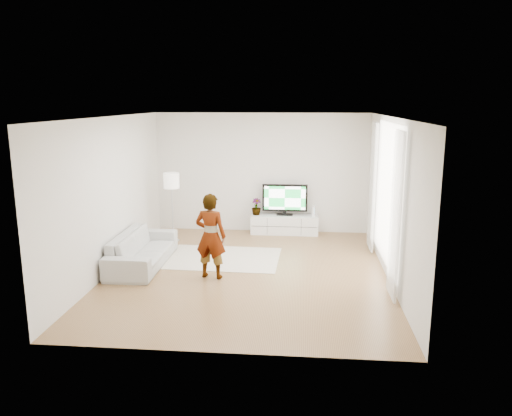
# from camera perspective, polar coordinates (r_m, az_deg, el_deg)

# --- Properties ---
(floor) EXTENTS (6.00, 6.00, 0.00)m
(floor) POSITION_cam_1_polar(r_m,az_deg,el_deg) (9.21, -0.95, -7.33)
(floor) COLOR olive
(floor) RESTS_ON ground
(ceiling) EXTENTS (6.00, 6.00, 0.00)m
(ceiling) POSITION_cam_1_polar(r_m,az_deg,el_deg) (8.68, -1.01, 10.36)
(ceiling) COLOR white
(ceiling) RESTS_ON wall_back
(wall_left) EXTENTS (0.02, 6.00, 2.80)m
(wall_left) POSITION_cam_1_polar(r_m,az_deg,el_deg) (9.44, -16.25, 1.47)
(wall_left) COLOR silver
(wall_left) RESTS_ON floor
(wall_right) EXTENTS (0.02, 6.00, 2.80)m
(wall_right) POSITION_cam_1_polar(r_m,az_deg,el_deg) (8.92, 15.20, 0.93)
(wall_right) COLOR silver
(wall_right) RESTS_ON floor
(wall_back) EXTENTS (5.00, 0.02, 2.80)m
(wall_back) POSITION_cam_1_polar(r_m,az_deg,el_deg) (11.78, 0.62, 4.02)
(wall_back) COLOR silver
(wall_back) RESTS_ON floor
(wall_front) EXTENTS (5.00, 0.02, 2.80)m
(wall_front) POSITION_cam_1_polar(r_m,az_deg,el_deg) (5.95, -4.15, -4.24)
(wall_front) COLOR silver
(wall_front) RESTS_ON floor
(window) EXTENTS (0.01, 2.60, 2.50)m
(window) POSITION_cam_1_polar(r_m,az_deg,el_deg) (9.20, 14.79, 1.60)
(window) COLOR white
(window) RESTS_ON wall_right
(curtain_near) EXTENTS (0.04, 0.70, 2.60)m
(curtain_near) POSITION_cam_1_polar(r_m,az_deg,el_deg) (7.95, 15.66, -0.82)
(curtain_near) COLOR white
(curtain_near) RESTS_ON floor
(curtain_far) EXTENTS (0.04, 0.70, 2.60)m
(curtain_far) POSITION_cam_1_polar(r_m,az_deg,el_deg) (10.47, 13.20, 2.38)
(curtain_far) COLOR white
(curtain_far) RESTS_ON floor
(media_console) EXTENTS (1.57, 0.45, 0.44)m
(media_console) POSITION_cam_1_polar(r_m,az_deg,el_deg) (11.75, 3.27, -1.89)
(media_console) COLOR white
(media_console) RESTS_ON floor
(television) EXTENTS (1.05, 0.21, 0.73)m
(television) POSITION_cam_1_polar(r_m,az_deg,el_deg) (11.64, 3.32, 1.09)
(television) COLOR black
(television) RESTS_ON media_console
(game_console) EXTENTS (0.09, 0.18, 0.23)m
(game_console) POSITION_cam_1_polar(r_m,az_deg,el_deg) (11.67, 6.67, -0.34)
(game_console) COLOR white
(game_console) RESTS_ON media_console
(potted_plant) EXTENTS (0.27, 0.27, 0.39)m
(potted_plant) POSITION_cam_1_polar(r_m,az_deg,el_deg) (11.69, 0.03, 0.16)
(potted_plant) COLOR #3F7238
(potted_plant) RESTS_ON media_console
(rug) EXTENTS (2.28, 1.67, 0.01)m
(rug) POSITION_cam_1_polar(r_m,az_deg,el_deg) (9.99, -3.85, -5.73)
(rug) COLOR beige
(rug) RESTS_ON floor
(player) EXTENTS (0.61, 0.45, 1.51)m
(player) POSITION_cam_1_polar(r_m,az_deg,el_deg) (8.73, -5.21, -3.21)
(player) COLOR #334772
(player) RESTS_ON rug
(sofa) EXTENTS (0.87, 2.16, 0.63)m
(sofa) POSITION_cam_1_polar(r_m,az_deg,el_deg) (9.73, -12.84, -4.61)
(sofa) COLOR #BBBBB6
(sofa) RESTS_ON floor
(floor_lamp) EXTENTS (0.34, 0.34, 1.53)m
(floor_lamp) POSITION_cam_1_polar(r_m,az_deg,el_deg) (11.05, -9.62, 2.75)
(floor_lamp) COLOR silver
(floor_lamp) RESTS_ON floor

